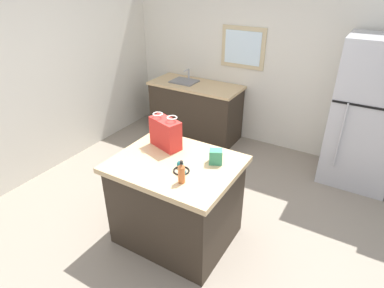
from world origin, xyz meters
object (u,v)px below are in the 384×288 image
kitchen_island (177,200)px  shopping_bag (166,133)px  refrigerator (368,115)px  bottle (181,173)px  ear_defenders (181,169)px  small_box (216,157)px

kitchen_island → shopping_bag: bearing=140.7°
refrigerator → shopping_bag: 2.53m
shopping_bag → bottle: bearing=-43.6°
shopping_bag → bottle: shopping_bag is taller
bottle → ear_defenders: (-0.09, 0.14, -0.07)m
small_box → kitchen_island: bearing=-151.9°
shopping_bag → ear_defenders: (0.38, -0.31, -0.13)m
kitchen_island → ear_defenders: size_ratio=5.46×
shopping_bag → bottle: size_ratio=1.76×
bottle → ear_defenders: bottle is taller
ear_defenders → small_box: bearing=55.0°
kitchen_island → small_box: 0.64m
shopping_bag → small_box: (0.57, -0.03, -0.08)m
bottle → refrigerator: bearing=62.7°
kitchen_island → bottle: bottle is taller
refrigerator → kitchen_island: bearing=-124.3°
shopping_bag → small_box: shopping_bag is taller
kitchen_island → refrigerator: size_ratio=0.63×
shopping_bag → refrigerator: bearing=48.5°
small_box → ear_defenders: bearing=-125.0°
refrigerator → small_box: size_ratio=13.53×
shopping_bag → bottle: 0.65m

